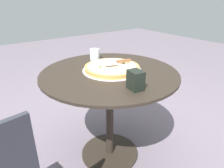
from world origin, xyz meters
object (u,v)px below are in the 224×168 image
Objects in this scene: patio_table at (110,93)px; napkin_dispenser at (136,80)px; drinking_cup at (95,55)px; pizza_server at (117,62)px; pizza_on_tray at (112,68)px.

patio_table is 8.60× the size of napkin_dispenser.
drinking_cup reaches higher than patio_table.
napkin_dispenser reaches higher than pizza_server.
patio_table is 10.69× the size of drinking_cup.
pizza_server is at bearing 94.62° from patio_table.
napkin_dispenser is (0.33, -0.12, 0.00)m from pizza_server.
pizza_server reaches higher than patio_table.
drinking_cup reaches higher than pizza_server.
pizza_server is 0.36m from napkin_dispenser.
napkin_dispenser is at bearing -13.57° from pizza_on_tray.
pizza_server reaches higher than pizza_on_tray.
pizza_server is at bearing 1.90° from drinking_cup.
drinking_cup is at bearing 173.75° from pizza_on_tray.
pizza_on_tray is at bearing 111.76° from patio_table.
pizza_server is (-0.01, 0.07, 0.23)m from patio_table.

